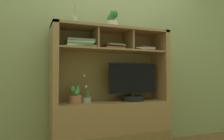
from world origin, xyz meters
TOP-DOWN VIEW (x-y plane):
  - back_wall at (0.00, 0.23)m, footprint 6.00×0.02m
  - media_console at (0.00, 0.01)m, footprint 1.38×0.43m
  - tv_monitor at (0.26, -0.02)m, footprint 0.61×0.27m
  - potted_orchid at (-0.30, 0.03)m, footprint 0.13×0.13m
  - potted_fern at (-0.43, 0.00)m, footprint 0.16×0.16m
  - magazine_stack_left at (-0.39, -0.04)m, footprint 0.34×0.24m
  - magazine_stack_centre at (0.43, 0.02)m, footprint 0.32×0.26m
  - magazine_stack_right at (0.01, -0.02)m, footprint 0.23×0.25m
  - diffuser_bottle at (-0.45, -0.02)m, footprint 0.06×0.06m
  - potted_succulent at (-0.00, -0.01)m, footprint 0.15×0.15m

SIDE VIEW (x-z plane):
  - media_console at x=0.00m, z-range -0.26..1.18m
  - potted_orchid at x=-0.30m, z-range 0.47..0.79m
  - potted_fern at x=-0.43m, z-range 0.57..0.76m
  - tv_monitor at x=0.26m, z-range 0.55..1.00m
  - magazine_stack_centre at x=0.43m, z-range 1.19..1.25m
  - magazine_stack_right at x=0.01m, z-range 1.19..1.25m
  - magazine_stack_left at x=-0.39m, z-range 1.19..1.28m
  - back_wall at x=0.00m, z-range 0.00..2.80m
  - diffuser_bottle at x=-0.45m, z-range 1.38..1.61m
  - potted_succulent at x=0.00m, z-range 1.43..1.64m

